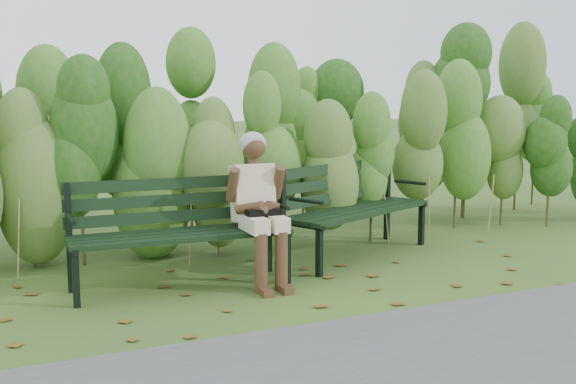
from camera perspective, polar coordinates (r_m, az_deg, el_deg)
name	(u,v)px	position (r m, az deg, el deg)	size (l,w,h in m)	color
ground	(305,285)	(5.75, 1.46, -7.86)	(80.00, 80.00, 0.00)	#324921
footpath	(479,383)	(4.00, 15.89, -15.32)	(60.00, 2.50, 0.01)	#474749
hedge_band	(230,127)	(7.26, -4.97, 5.47)	(11.04, 1.67, 2.42)	#47381E
leaf_litter	(318,288)	(5.64, 2.58, -8.16)	(5.92, 2.21, 0.01)	brown
bench_left	(178,223)	(5.70, -9.31, -2.62)	(1.82, 0.64, 0.90)	black
bench_right	(350,201)	(6.78, 5.24, -0.79)	(1.92, 1.30, 0.92)	black
seated_woman	(258,198)	(5.68, -2.54, -0.53)	(0.50, 0.74, 1.29)	beige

